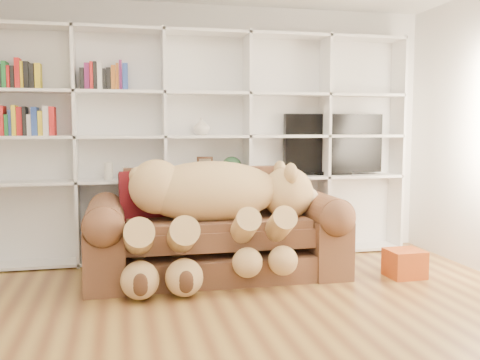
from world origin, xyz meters
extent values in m
plane|color=brown|center=(0.00, 0.00, 0.00)|extent=(5.00, 5.00, 0.00)
cube|color=silver|center=(0.00, 2.50, 1.35)|extent=(5.00, 0.02, 2.70)
cube|color=white|center=(0.00, 2.46, 1.20)|extent=(4.40, 0.03, 2.40)
cube|color=white|center=(-1.32, 2.30, 1.20)|extent=(0.03, 0.35, 2.40)
cube|color=white|center=(-0.44, 2.30, 1.20)|extent=(0.03, 0.35, 2.40)
cube|color=white|center=(0.44, 2.30, 1.20)|extent=(0.03, 0.35, 2.40)
cube|color=white|center=(1.32, 2.30, 1.20)|extent=(0.03, 0.35, 2.40)
cube|color=white|center=(2.20, 2.30, 1.20)|extent=(0.03, 0.35, 2.40)
cube|color=white|center=(0.00, 2.30, 0.03)|extent=(4.40, 0.35, 0.03)
cube|color=white|center=(0.00, 2.30, 0.85)|extent=(4.40, 0.35, 0.03)
cube|color=white|center=(0.00, 2.30, 1.30)|extent=(4.40, 0.35, 0.03)
cube|color=white|center=(0.00, 2.30, 1.75)|extent=(4.40, 0.35, 0.03)
cube|color=white|center=(0.00, 2.30, 2.37)|extent=(4.40, 0.35, 0.03)
cube|color=brown|center=(-0.02, 1.60, 0.12)|extent=(2.26, 0.92, 0.24)
cube|color=brown|center=(-0.02, 1.58, 0.47)|extent=(1.68, 0.75, 0.32)
cube|color=brown|center=(-0.02, 2.00, 0.70)|extent=(1.68, 0.22, 0.59)
cube|color=brown|center=(-1.04, 1.60, 0.30)|extent=(0.34, 1.02, 0.59)
cube|color=brown|center=(0.99, 1.60, 0.30)|extent=(0.34, 1.02, 0.59)
cylinder|color=brown|center=(-1.04, 1.60, 0.59)|extent=(0.34, 0.97, 0.34)
cylinder|color=brown|center=(0.99, 1.60, 0.59)|extent=(0.34, 0.97, 0.34)
ellipsoid|color=tan|center=(-0.09, 1.54, 0.81)|extent=(1.30, 0.63, 0.56)
sphere|color=tan|center=(-0.58, 1.54, 0.87)|extent=(0.49, 0.49, 0.49)
sphere|color=tan|center=(0.65, 1.54, 0.78)|extent=(0.49, 0.49, 0.49)
sphere|color=beige|center=(0.84, 1.54, 0.71)|extent=(0.25, 0.25, 0.25)
sphere|color=#442818|center=(0.94, 1.54, 0.70)|extent=(0.08, 0.08, 0.08)
ellipsoid|color=tan|center=(0.63, 1.37, 0.98)|extent=(0.12, 0.19, 0.19)
ellipsoid|color=tan|center=(0.63, 1.72, 0.98)|extent=(0.12, 0.19, 0.19)
sphere|color=tan|center=(-0.73, 1.54, 0.97)|extent=(0.17, 0.17, 0.17)
cylinder|color=tan|center=(0.14, 1.20, 0.51)|extent=(0.21, 0.60, 0.44)
cylinder|color=tan|center=(0.45, 1.20, 0.51)|extent=(0.21, 0.60, 0.44)
cylinder|color=tan|center=(-0.76, 1.20, 0.46)|extent=(0.25, 0.69, 0.51)
cylinder|color=tan|center=(-0.40, 1.20, 0.46)|extent=(0.25, 0.69, 0.51)
sphere|color=tan|center=(0.14, 1.01, 0.26)|extent=(0.26, 0.26, 0.26)
sphere|color=tan|center=(0.45, 1.01, 0.26)|extent=(0.26, 0.26, 0.26)
sphere|color=tan|center=(-0.76, 1.01, 0.17)|extent=(0.31, 0.31, 0.31)
sphere|color=tan|center=(-0.40, 1.01, 0.17)|extent=(0.31, 0.31, 0.31)
cube|color=#590F17|center=(-0.67, 1.81, 0.74)|extent=(0.49, 0.29, 0.49)
cube|color=#B24817|center=(1.69, 1.17, 0.13)|extent=(0.33, 0.31, 0.26)
cube|color=black|center=(1.45, 2.35, 1.21)|extent=(1.15, 0.08, 0.66)
cube|color=black|center=(1.45, 2.35, 0.89)|extent=(0.38, 0.18, 0.04)
cube|color=#532F1C|center=(-0.02, 2.30, 0.98)|extent=(0.17, 0.08, 0.21)
sphere|color=#2A5232|center=(0.27, 2.30, 0.97)|extent=(0.22, 0.22, 0.22)
cylinder|color=beige|center=(-1.01, 2.30, 0.95)|extent=(0.09, 0.09, 0.18)
cylinder|color=beige|center=(-0.84, 2.30, 0.93)|extent=(0.08, 0.08, 0.13)
sphere|color=white|center=(-0.70, 2.30, 0.93)|extent=(0.11, 0.11, 0.11)
imported|color=beige|center=(-0.05, 2.30, 1.41)|extent=(0.20, 0.20, 0.18)
camera|label=1|loc=(-0.88, -3.27, 1.40)|focal=40.00mm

